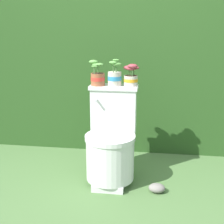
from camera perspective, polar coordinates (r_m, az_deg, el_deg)
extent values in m
plane|color=#4C703D|center=(2.68, -1.19, -13.03)|extent=(12.00, 12.00, 0.00)
cube|color=#284C1E|center=(3.48, 1.74, 8.80)|extent=(3.91, 0.76, 1.75)
cube|color=silver|center=(2.68, -0.33, -12.38)|extent=(0.25, 0.35, 0.05)
cylinder|color=silver|center=(2.60, -0.34, -8.56)|extent=(0.39, 0.39, 0.34)
cylinder|color=silver|center=(2.53, -0.35, -4.68)|extent=(0.41, 0.41, 0.04)
cube|color=silver|center=(2.68, 0.33, 0.09)|extent=(0.38, 0.15, 0.39)
cube|color=silver|center=(2.63, 0.33, 4.55)|extent=(0.41, 0.18, 0.03)
cylinder|color=silver|center=(2.57, -2.94, 2.14)|extent=(0.02, 0.05, 0.02)
cylinder|color=#9E5638|center=(2.63, -2.61, 5.99)|extent=(0.12, 0.12, 0.10)
cylinder|color=red|center=(2.63, -2.61, 6.10)|extent=(0.12, 0.12, 0.03)
cylinder|color=#332319|center=(2.62, -2.62, 6.96)|extent=(0.11, 0.11, 0.01)
cylinder|color=#4C753D|center=(2.65, -3.40, 8.04)|extent=(0.01, 0.01, 0.08)
ellipsoid|color=#569342|center=(2.64, -3.42, 9.13)|extent=(0.08, 0.05, 0.03)
cylinder|color=#4C753D|center=(2.63, -2.59, 7.83)|extent=(0.01, 0.01, 0.06)
ellipsoid|color=#569342|center=(2.63, -2.60, 8.68)|extent=(0.10, 0.07, 0.03)
cylinder|color=#4C753D|center=(2.58, -3.23, 7.61)|extent=(0.01, 0.01, 0.06)
ellipsoid|color=#569342|center=(2.58, -3.24, 8.35)|extent=(0.05, 0.04, 0.01)
cylinder|color=beige|center=(2.61, 0.48, 6.09)|extent=(0.11, 0.11, 0.12)
cylinder|color=#2D84BC|center=(2.61, 0.48, 6.21)|extent=(0.12, 0.12, 0.03)
cylinder|color=#332319|center=(2.60, 0.48, 7.21)|extent=(0.10, 0.10, 0.01)
cylinder|color=#4C753D|center=(2.58, 0.72, 8.33)|extent=(0.01, 0.01, 0.09)
ellipsoid|color=#569342|center=(2.57, 0.72, 9.49)|extent=(0.06, 0.04, 0.02)
cylinder|color=#4C753D|center=(2.58, 0.78, 7.93)|extent=(0.01, 0.01, 0.06)
ellipsoid|color=#569342|center=(2.58, 0.79, 8.77)|extent=(0.08, 0.06, 0.03)
cylinder|color=#4C753D|center=(2.57, 0.22, 8.06)|extent=(0.01, 0.01, 0.07)
ellipsoid|color=#569342|center=(2.57, 0.22, 9.04)|extent=(0.07, 0.05, 0.03)
cylinder|color=beige|center=(2.61, 3.44, 5.74)|extent=(0.11, 0.11, 0.09)
cylinder|color=orange|center=(2.61, 3.45, 5.83)|extent=(0.12, 0.12, 0.03)
cylinder|color=#332319|center=(2.61, 3.46, 6.54)|extent=(0.10, 0.10, 0.01)
cylinder|color=#4C753D|center=(2.59, 3.52, 7.18)|extent=(0.01, 0.01, 0.05)
ellipsoid|color=#93333D|center=(2.59, 3.54, 7.92)|extent=(0.09, 0.06, 0.03)
cylinder|color=#4C753D|center=(2.61, 3.15, 7.27)|extent=(0.01, 0.01, 0.05)
ellipsoid|color=#93333D|center=(2.61, 3.16, 8.09)|extent=(0.10, 0.07, 0.04)
cylinder|color=#4C753D|center=(2.63, 4.00, 7.32)|extent=(0.01, 0.01, 0.05)
ellipsoid|color=#93333D|center=(2.63, 4.02, 8.06)|extent=(0.09, 0.06, 0.03)
cylinder|color=#4C753D|center=(2.57, 3.78, 7.34)|extent=(0.01, 0.01, 0.07)
ellipsoid|color=#93333D|center=(2.57, 3.79, 8.36)|extent=(0.08, 0.06, 0.04)
ellipsoid|color=gray|center=(2.57, 8.21, -13.60)|extent=(0.13, 0.10, 0.07)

